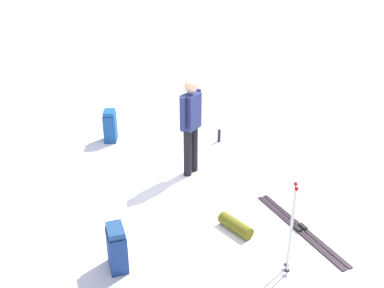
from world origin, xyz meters
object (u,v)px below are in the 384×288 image
backpack_large_dark (117,248)px  ski_poles_planted_near (292,225)px  skier_standing (191,122)px  sleeping_mat_rolled (235,225)px  ski_pair_near (300,228)px  thermos_bottle (219,136)px  backpack_bright (110,126)px

backpack_large_dark → ski_poles_planted_near: ski_poles_planted_near is taller
skier_standing → sleeping_mat_rolled: 2.01m
ski_poles_planted_near → ski_pair_near: bearing=0.7°
skier_standing → thermos_bottle: skier_standing is taller
skier_standing → sleeping_mat_rolled: bearing=-136.2°
ski_pair_near → thermos_bottle: thermos_bottle is taller
backpack_bright → ski_poles_planted_near: size_ratio=0.51×
ski_pair_near → thermos_bottle: size_ratio=5.95×
backpack_large_dark → ski_poles_planted_near: (0.75, -1.97, 0.41)m
skier_standing → backpack_large_dark: skier_standing is taller
backpack_large_dark → backpack_bright: (3.20, 2.15, 0.02)m
ski_pair_near → backpack_large_dark: size_ratio=2.58×
skier_standing → sleeping_mat_rolled: skier_standing is taller
backpack_bright → sleeping_mat_rolled: size_ratio=1.17×
skier_standing → backpack_large_dark: bearing=-177.1°
ski_pair_near → thermos_bottle: bearing=41.9°
backpack_bright → ski_pair_near: bearing=-110.1°
skier_standing → thermos_bottle: size_ratio=6.54×
sleeping_mat_rolled → skier_standing: bearing=43.8°
ski_pair_near → backpack_bright: (1.50, 4.11, 0.30)m
ski_pair_near → ski_poles_planted_near: ski_poles_planted_near is taller
backpack_large_dark → sleeping_mat_rolled: size_ratio=1.09×
skier_standing → ski_pair_near: size_ratio=1.10×
ski_pair_near → ski_poles_planted_near: 1.17m
skier_standing → ski_pair_near: bearing=-113.6°
backpack_bright → sleeping_mat_rolled: backpack_bright is taller
backpack_large_dark → backpack_bright: size_ratio=0.93×
backpack_bright → thermos_bottle: bearing=-68.2°
ski_pair_near → sleeping_mat_rolled: size_ratio=2.81×
skier_standing → ski_pair_near: (-0.91, -2.09, -0.94)m
ski_poles_planted_near → sleeping_mat_rolled: 1.18m
backpack_large_dark → backpack_bright: 3.86m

